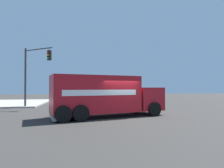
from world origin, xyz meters
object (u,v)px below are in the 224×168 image
object	(u,v)px
delivery_truck	(105,95)
sedan_maroon	(142,98)
traffic_light_secondary	(33,68)
pickup_navy	(124,99)

from	to	relation	value
delivery_truck	sedan_maroon	size ratio (longest dim) A/B	1.91
traffic_light_secondary	delivery_truck	bearing A→B (deg)	-136.57
pickup_navy	sedan_maroon	bearing A→B (deg)	-46.44
traffic_light_secondary	pickup_navy	xyz separation A→B (m)	(1.85, -9.79, -3.31)
traffic_light_secondary	pickup_navy	world-z (taller)	traffic_light_secondary
traffic_light_secondary	pickup_navy	bearing A→B (deg)	-79.29
delivery_truck	pickup_navy	world-z (taller)	delivery_truck
traffic_light_secondary	pickup_navy	distance (m)	10.50
delivery_truck	pickup_navy	distance (m)	9.35
delivery_truck	traffic_light_secondary	size ratio (longest dim) A/B	1.39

